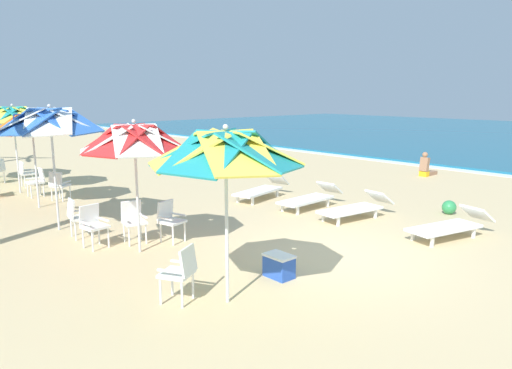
{
  "coord_description": "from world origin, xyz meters",
  "views": [
    {
      "loc": [
        5.34,
        -6.92,
        3.06
      ],
      "look_at": [
        -2.54,
        0.22,
        1.0
      ],
      "focal_mm": 33.1,
      "sensor_mm": 36.0,
      "label": 1
    }
  ],
  "objects_px": {
    "beach_umbrella_1": "(135,140)",
    "beach_umbrella_3": "(32,125)",
    "beach_umbrella_4": "(13,116)",
    "plastic_chair_6": "(26,172)",
    "beach_umbrella_0": "(226,151)",
    "plastic_chair_2": "(133,219)",
    "sun_lounger_2": "(311,197)",
    "beach_ball": "(449,207)",
    "sun_lounger_1": "(356,207)",
    "sun_lounger_3": "(262,189)",
    "plastic_chair_0": "(181,270)",
    "sun_lounger_0": "(451,225)",
    "plastic_chair_3": "(93,223)",
    "cooler_box": "(279,266)",
    "beach_umbrella_2": "(50,122)",
    "plastic_chair_7": "(37,180)",
    "plastic_chair_4": "(78,215)",
    "plastic_chair_5": "(59,184)",
    "plastic_chair_1": "(170,218)",
    "beachgoer_seated": "(426,168)"
  },
  "relations": [
    {
      "from": "beach_umbrella_1",
      "to": "beach_umbrella_3",
      "type": "distance_m",
      "value": 5.17
    },
    {
      "from": "beach_umbrella_4",
      "to": "plastic_chair_6",
      "type": "xyz_separation_m",
      "value": [
        -0.87,
        0.46,
        -1.9
      ]
    },
    {
      "from": "beach_umbrella_0",
      "to": "plastic_chair_2",
      "type": "bearing_deg",
      "value": 174.1
    },
    {
      "from": "sun_lounger_2",
      "to": "beach_ball",
      "type": "bearing_deg",
      "value": 36.57
    },
    {
      "from": "sun_lounger_1",
      "to": "sun_lounger_3",
      "type": "bearing_deg",
      "value": -176.68
    },
    {
      "from": "plastic_chair_0",
      "to": "sun_lounger_0",
      "type": "distance_m",
      "value": 6.18
    },
    {
      "from": "plastic_chair_3",
      "to": "cooler_box",
      "type": "xyz_separation_m",
      "value": [
        3.63,
        1.65,
        -0.3
      ]
    },
    {
      "from": "beach_umbrella_2",
      "to": "beach_umbrella_4",
      "type": "relative_size",
      "value": 1.03
    },
    {
      "from": "plastic_chair_7",
      "to": "sun_lounger_3",
      "type": "xyz_separation_m",
      "value": [
        4.72,
        4.82,
        -0.22
      ]
    },
    {
      "from": "plastic_chair_0",
      "to": "beach_umbrella_1",
      "type": "xyz_separation_m",
      "value": [
        -2.45,
        0.65,
        1.71
      ]
    },
    {
      "from": "beach_umbrella_2",
      "to": "plastic_chair_7",
      "type": "distance_m",
      "value": 4.53
    },
    {
      "from": "plastic_chair_0",
      "to": "plastic_chair_2",
      "type": "relative_size",
      "value": 1.0
    },
    {
      "from": "beach_umbrella_2",
      "to": "sun_lounger_0",
      "type": "xyz_separation_m",
      "value": [
        6.28,
        6.02,
        -2.17
      ]
    },
    {
      "from": "plastic_chair_4",
      "to": "beach_umbrella_4",
      "type": "xyz_separation_m",
      "value": [
        -5.83,
        0.49,
        1.9
      ]
    },
    {
      "from": "plastic_chair_7",
      "to": "plastic_chair_4",
      "type": "bearing_deg",
      "value": -8.53
    },
    {
      "from": "plastic_chair_0",
      "to": "plastic_chair_3",
      "type": "height_order",
      "value": "same"
    },
    {
      "from": "plastic_chair_0",
      "to": "beach_umbrella_4",
      "type": "bearing_deg",
      "value": 176.44
    },
    {
      "from": "plastic_chair_4",
      "to": "sun_lounger_1",
      "type": "distance_m",
      "value": 6.5
    },
    {
      "from": "beach_umbrella_0",
      "to": "beach_umbrella_3",
      "type": "bearing_deg",
      "value": -179.31
    },
    {
      "from": "plastic_chair_0",
      "to": "sun_lounger_3",
      "type": "distance_m",
      "value": 7.17
    },
    {
      "from": "beach_umbrella_2",
      "to": "cooler_box",
      "type": "height_order",
      "value": "beach_umbrella_2"
    },
    {
      "from": "plastic_chair_3",
      "to": "cooler_box",
      "type": "bearing_deg",
      "value": 24.4
    },
    {
      "from": "plastic_chair_2",
      "to": "plastic_chair_6",
      "type": "relative_size",
      "value": 1.0
    },
    {
      "from": "beach_umbrella_3",
      "to": "cooler_box",
      "type": "bearing_deg",
      "value": 9.69
    },
    {
      "from": "plastic_chair_5",
      "to": "beach_ball",
      "type": "height_order",
      "value": "plastic_chair_5"
    },
    {
      "from": "plastic_chair_0",
      "to": "beach_umbrella_3",
      "type": "distance_m",
      "value": 7.82
    },
    {
      "from": "beach_umbrella_0",
      "to": "plastic_chair_1",
      "type": "xyz_separation_m",
      "value": [
        -3.1,
        0.95,
        -1.77
      ]
    },
    {
      "from": "plastic_chair_0",
      "to": "sun_lounger_3",
      "type": "xyz_separation_m",
      "value": [
        -4.36,
        5.69,
        -0.22
      ]
    },
    {
      "from": "beach_umbrella_2",
      "to": "plastic_chair_7",
      "type": "xyz_separation_m",
      "value": [
        -4.0,
        0.83,
        -1.95
      ]
    },
    {
      "from": "beach_umbrella_1",
      "to": "plastic_chair_7",
      "type": "bearing_deg",
      "value": 178.06
    },
    {
      "from": "plastic_chair_1",
      "to": "beach_umbrella_2",
      "type": "distance_m",
      "value": 3.44
    },
    {
      "from": "plastic_chair_0",
      "to": "beach_umbrella_1",
      "type": "relative_size",
      "value": 0.33
    },
    {
      "from": "beach_ball",
      "to": "beach_umbrella_4",
      "type": "bearing_deg",
      "value": -144.15
    },
    {
      "from": "beach_umbrella_1",
      "to": "beachgoer_seated",
      "type": "relative_size",
      "value": 2.8
    },
    {
      "from": "plastic_chair_5",
      "to": "sun_lounger_0",
      "type": "relative_size",
      "value": 0.39
    },
    {
      "from": "plastic_chair_4",
      "to": "beach_umbrella_3",
      "type": "height_order",
      "value": "beach_umbrella_3"
    },
    {
      "from": "plastic_chair_4",
      "to": "plastic_chair_5",
      "type": "relative_size",
      "value": 1.0
    },
    {
      "from": "beach_umbrella_0",
      "to": "plastic_chair_7",
      "type": "xyz_separation_m",
      "value": [
        -9.55,
        0.36,
        -1.77
      ]
    },
    {
      "from": "plastic_chair_6",
      "to": "sun_lounger_1",
      "type": "bearing_deg",
      "value": 26.21
    },
    {
      "from": "beach_umbrella_2",
      "to": "beachgoer_seated",
      "type": "relative_size",
      "value": 3.06
    },
    {
      "from": "plastic_chair_3",
      "to": "plastic_chair_7",
      "type": "bearing_deg",
      "value": 172.49
    },
    {
      "from": "beach_umbrella_2",
      "to": "beachgoer_seated",
      "type": "distance_m",
      "value": 13.2
    },
    {
      "from": "beach_umbrella_1",
      "to": "plastic_chair_3",
      "type": "xyz_separation_m",
      "value": [
        -0.89,
        -0.53,
        -1.71
      ]
    },
    {
      "from": "sun_lounger_0",
      "to": "plastic_chair_5",
      "type": "bearing_deg",
      "value": -152.01
    },
    {
      "from": "plastic_chair_5",
      "to": "beach_umbrella_3",
      "type": "bearing_deg",
      "value": -57.91
    },
    {
      "from": "plastic_chair_2",
      "to": "sun_lounger_3",
      "type": "height_order",
      "value": "plastic_chair_2"
    },
    {
      "from": "plastic_chair_1",
      "to": "plastic_chair_4",
      "type": "relative_size",
      "value": 1.0
    },
    {
      "from": "plastic_chair_6",
      "to": "sun_lounger_2",
      "type": "distance_m",
      "value": 9.54
    },
    {
      "from": "beach_umbrella_2",
      "to": "beach_ball",
      "type": "relative_size",
      "value": 7.91
    },
    {
      "from": "plastic_chair_3",
      "to": "plastic_chair_7",
      "type": "height_order",
      "value": "same"
    }
  ]
}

